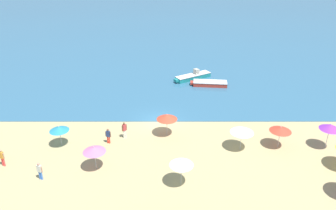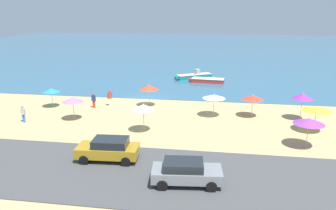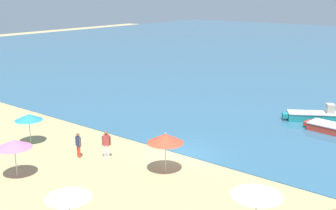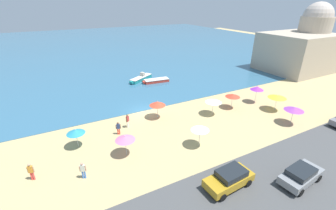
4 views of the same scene
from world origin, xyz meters
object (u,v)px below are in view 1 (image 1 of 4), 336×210
beach_umbrella_8 (243,131)px  bather_2 (41,170)px  skiff_offshore (194,76)px  beach_umbrella_2 (282,129)px  bather_3 (125,129)px  beach_umbrella_7 (182,162)px  beach_umbrella_1 (168,117)px  beach_umbrella_4 (95,149)px  bather_1 (109,135)px  beach_umbrella_3 (60,128)px  bather_0 (3,156)px  beach_umbrella_0 (332,127)px  skiff_nearshore (211,83)px

beach_umbrella_8 → bather_2: (-17.39, -4.51, -1.08)m
beach_umbrella_8 → skiff_offshore: beach_umbrella_8 is taller
beach_umbrella_2 → bather_3: bearing=173.7°
beach_umbrella_2 → skiff_offshore: 18.99m
beach_umbrella_7 → bather_3: size_ratio=1.43×
beach_umbrella_1 → skiff_offshore: 15.92m
beach_umbrella_2 → bather_2: size_ratio=1.36×
bather_2 → bather_3: bather_3 is taller
beach_umbrella_4 → bather_2: 4.64m
beach_umbrella_2 → beach_umbrella_7: bearing=-149.7°
beach_umbrella_7 → bather_2: bearing=176.6°
beach_umbrella_8 → bather_1: (-12.68, 1.01, -1.11)m
beach_umbrella_8 → bather_2: bearing=-165.5°
beach_umbrella_3 → bather_2: (-0.21, -5.09, -0.95)m
bather_3 → beach_umbrella_4: bearing=-110.2°
bather_3 → bather_2: bearing=-133.3°
beach_umbrella_4 → skiff_offshore: 23.29m
beach_umbrella_2 → bather_2: (-21.09, -4.89, -1.03)m
beach_umbrella_4 → bather_0: size_ratio=1.34×
bather_1 → skiff_offshore: size_ratio=0.29×
beach_umbrella_0 → beach_umbrella_2: beach_umbrella_0 is taller
beach_umbrella_4 → skiff_nearshore: 22.20m
skiff_nearshore → skiff_offshore: (-2.12, 2.43, 0.09)m
bather_0 → skiff_nearshore: (20.17, 18.21, -0.60)m
beach_umbrella_0 → beach_umbrella_2: size_ratio=1.18×
beach_umbrella_8 → bather_1: 12.76m
skiff_nearshore → skiff_offshore: bearing=131.1°
beach_umbrella_8 → bather_3: beach_umbrella_8 is taller
beach_umbrella_3 → bather_0: (-4.13, -3.25, -0.92)m
beach_umbrella_1 → beach_umbrella_3: 10.40m
beach_umbrella_4 → bather_1: size_ratio=1.43×
skiff_nearshore → beach_umbrella_4: bearing=-122.7°
bather_3 → skiff_nearshore: size_ratio=0.34×
beach_umbrella_2 → bather_3: beach_umbrella_2 is taller
beach_umbrella_3 → bather_3: bearing=13.7°
beach_umbrella_0 → bather_1: (-20.89, 0.80, -1.42)m
beach_umbrella_1 → beach_umbrella_4: (-6.13, -5.67, -0.10)m
beach_umbrella_0 → bather_1: 20.95m
beach_umbrella_0 → bather_3: (-19.44, 1.83, -1.32)m
beach_umbrella_3 → beach_umbrella_8: (17.18, -0.59, 0.12)m
bather_2 → beach_umbrella_1: bearing=34.3°
skiff_nearshore → bather_1: bearing=-128.4°
beach_umbrella_3 → beach_umbrella_4: bearing=-41.9°
bather_1 → skiff_nearshore: size_ratio=0.31×
beach_umbrella_3 → beach_umbrella_4: beach_umbrella_4 is taller
beach_umbrella_4 → beach_umbrella_7: (7.28, -2.12, 0.22)m
beach_umbrella_3 → beach_umbrella_2: bearing=-0.6°
beach_umbrella_2 → beach_umbrella_4: beach_umbrella_4 is taller
beach_umbrella_3 → beach_umbrella_4: (4.08, -3.66, 0.11)m
bather_0 → skiff_nearshore: bearing=42.1°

